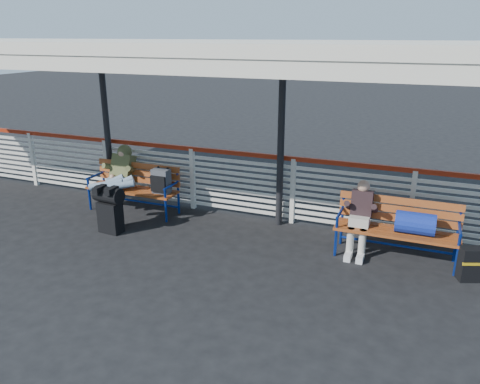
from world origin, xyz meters
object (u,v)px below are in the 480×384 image
at_px(bench_left, 142,183).
at_px(traveler_man, 116,180).
at_px(bench_right, 406,223).
at_px(companion_person, 360,217).
at_px(luggage_stack, 110,208).
at_px(suitcase_side, 472,264).

xyz_separation_m(bench_left, traveler_man, (-0.34, -0.35, 0.11)).
distance_m(bench_right, companion_person, 0.67).
relative_size(luggage_stack, traveler_man, 0.50).
bearing_deg(companion_person, suitcase_side, -10.54).
bearing_deg(companion_person, traveler_man, -178.72).
relative_size(luggage_stack, bench_right, 0.46).
distance_m(luggage_stack, traveler_man, 0.81).
bearing_deg(traveler_man, suitcase_side, -1.89).
relative_size(bench_left, traveler_man, 1.10).
distance_m(bench_right, suitcase_side, 1.04).
bearing_deg(traveler_man, bench_right, 1.24).
xyz_separation_m(luggage_stack, traveler_man, (-0.35, 0.69, 0.26)).
distance_m(luggage_stack, bench_left, 1.04).
height_order(luggage_stack, suitcase_side, luggage_stack).
xyz_separation_m(bench_left, bench_right, (4.74, -0.24, -0.00)).
bearing_deg(companion_person, bench_right, 0.93).
bearing_deg(bench_left, luggage_stack, -89.72).
height_order(luggage_stack, bench_left, bench_left).
bearing_deg(bench_right, bench_left, 177.15).
bearing_deg(bench_right, companion_person, -179.07).
relative_size(luggage_stack, suitcase_side, 1.69).
bearing_deg(traveler_man, luggage_stack, -63.30).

